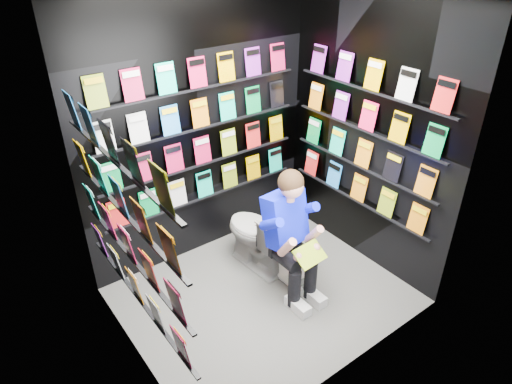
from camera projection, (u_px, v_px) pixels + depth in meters
floor at (264, 295)px, 4.22m from camera, size 2.40×2.40×0.00m
wall_back at (200, 131)px, 4.26m from camera, size 2.40×0.04×2.60m
wall_front at (362, 230)px, 2.87m from camera, size 2.40×0.04×2.60m
wall_left at (118, 223)px, 2.94m from camera, size 0.04×2.00×2.60m
wall_right at (368, 135)px, 4.19m from camera, size 0.04×2.00×2.60m
comics_back at (201, 132)px, 4.23m from camera, size 2.10×0.06×1.37m
comics_left at (123, 221)px, 2.96m from camera, size 0.06×1.70×1.37m
comics_right at (366, 135)px, 4.17m from camera, size 0.06×1.70×1.37m
toilet at (258, 234)px, 4.43m from camera, size 0.47×0.78×0.73m
longbox at (284, 261)px, 4.43m from camera, size 0.22×0.38×0.28m
longbox_lid at (285, 249)px, 4.36m from camera, size 0.24×0.40×0.03m
reader at (284, 219)px, 3.97m from camera, size 0.54×0.75×1.33m
held_comic at (310, 254)px, 3.82m from camera, size 0.29×0.18×0.12m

